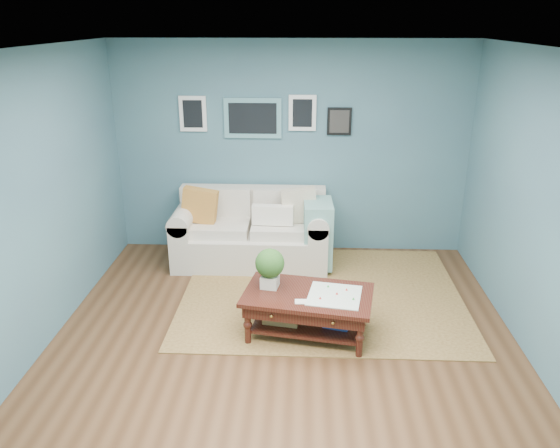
{
  "coord_description": "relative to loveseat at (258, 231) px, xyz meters",
  "views": [
    {
      "loc": [
        0.17,
        -4.34,
        2.93
      ],
      "look_at": [
        -0.07,
        1.0,
        0.9
      ],
      "focal_mm": 35.0,
      "sensor_mm": 36.0,
      "label": 1
    }
  ],
  "objects": [
    {
      "name": "room_shell",
      "position": [
        0.39,
        -1.97,
        0.95
      ],
      "size": [
        5.0,
        5.02,
        2.7
      ],
      "color": "brown",
      "rests_on": "ground"
    },
    {
      "name": "area_rug",
      "position": [
        0.79,
        -0.86,
        -0.4
      ],
      "size": [
        3.1,
        2.48,
        0.01
      ],
      "primitive_type": "cube",
      "color": "brown",
      "rests_on": "ground"
    },
    {
      "name": "loveseat",
      "position": [
        0.0,
        0.0,
        0.0
      ],
      "size": [
        1.96,
        0.89,
        1.01
      ],
      "color": "beige",
      "rests_on": "ground"
    },
    {
      "name": "coffee_table",
      "position": [
        0.56,
        -1.69,
        -0.03
      ],
      "size": [
        1.32,
        0.91,
        0.85
      ],
      "rotation": [
        0.0,
        0.0,
        -0.17
      ],
      "color": "#340B09",
      "rests_on": "ground"
    }
  ]
}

